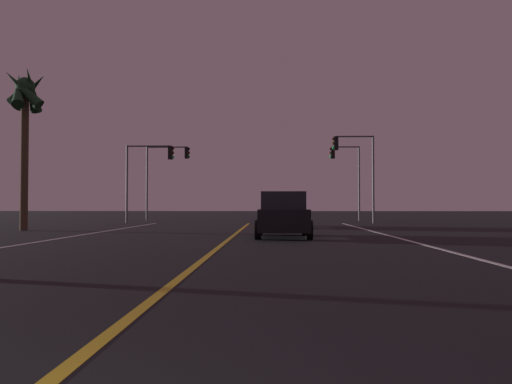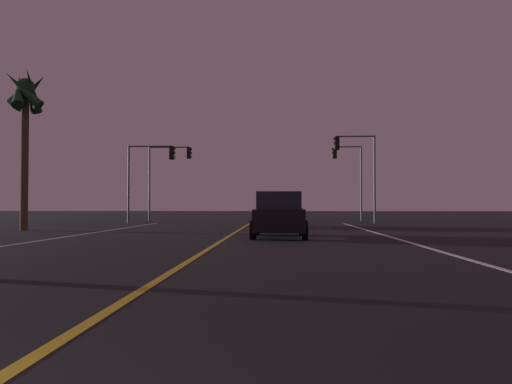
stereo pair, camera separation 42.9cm
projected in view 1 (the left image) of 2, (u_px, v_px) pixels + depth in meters
The scene contains 10 objects.
lane_edge_right at pixel (436, 248), 14.31m from camera, with size 0.16×37.85×0.01m, color silver.
lane_edge_left at pixel (7, 247), 14.70m from camera, with size 0.16×37.85×0.01m, color silver.
lane_center_divider at pixel (219, 247), 14.50m from camera, with size 0.16×37.85×0.01m, color gold.
car_lead_same_lane at pixel (283, 215), 19.06m from camera, with size 2.02×4.30×1.70m.
car_ahead_far at pixel (285, 212), 27.75m from camera, with size 2.02×4.30×1.70m.
traffic_light_near_right at pixel (354, 159), 33.80m from camera, with size 2.79×0.36×5.84m.
traffic_light_near_left at pixel (150, 165), 34.22m from camera, with size 3.28×0.36×5.24m.
traffic_light_far_right at pixel (346, 166), 39.29m from camera, with size 2.35×0.36×5.77m.
traffic_light_far_left at pixel (167, 166), 39.73m from camera, with size 3.46×0.36×5.80m.
palm_tree_left_mid at pixel (25, 102), 24.26m from camera, with size 2.15×2.04×7.80m.
Camera 1 is at (1.53, -1.58, 1.22)m, focal length 35.63 mm.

